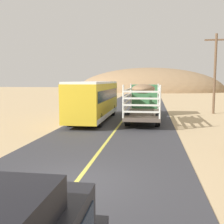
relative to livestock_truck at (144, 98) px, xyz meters
The scene contains 7 objects.
ground_plane 15.96m from the livestock_truck, 96.19° to the right, with size 240.00×240.00×0.00m, color tan.
road_surface 15.96m from the livestock_truck, 96.19° to the right, with size 8.00×120.00×0.02m, color #38383D.
road_centre_line 15.96m from the livestock_truck, 96.19° to the right, with size 0.16×117.60×0.00m, color #D8CC4C.
livestock_truck is the anchor object (origin of this frame).
bus 4.62m from the livestock_truck, 152.09° to the right, with size 2.54×10.00×3.21m.
power_pole_mid 8.34m from the livestock_truck, 31.97° to the left, with size 2.20×0.24×7.86m.
distant_hill 59.12m from the livestock_truck, 90.44° to the left, with size 44.44×24.99×14.26m, color #957553.
Camera 1 is at (2.42, -8.22, 3.33)m, focal length 43.37 mm.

